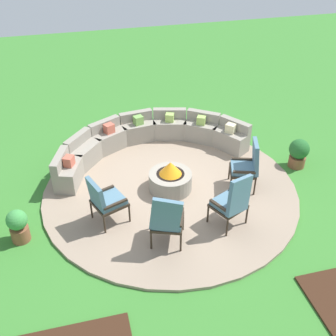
% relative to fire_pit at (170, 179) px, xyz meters
% --- Properties ---
extents(ground_plane, '(24.00, 24.00, 0.00)m').
position_rel_fire_pit_xyz_m(ground_plane, '(0.00, 0.00, -0.31)').
color(ground_plane, '#387A2D').
extents(patio_circle, '(5.29, 5.29, 0.06)m').
position_rel_fire_pit_xyz_m(patio_circle, '(0.00, 0.00, -0.28)').
color(patio_circle, gray).
rests_on(patio_circle, ground_plane).
extents(fire_pit, '(0.90, 0.90, 0.66)m').
position_rel_fire_pit_xyz_m(fire_pit, '(0.00, 0.00, 0.00)').
color(fire_pit, gray).
rests_on(fire_pit, patio_circle).
extents(curved_stone_bench, '(4.59, 2.17, 0.71)m').
position_rel_fire_pit_xyz_m(curved_stone_bench, '(-0.20, 1.61, 0.05)').
color(curved_stone_bench, gray).
rests_on(curved_stone_bench, patio_circle).
extents(lounge_chair_front_left, '(0.75, 0.73, 1.00)m').
position_rel_fire_pit_xyz_m(lounge_chair_front_left, '(-1.42, -0.69, 0.28)').
color(lounge_chair_front_left, '#2D2319').
rests_on(lounge_chair_front_left, patio_circle).
extents(lounge_chair_front_right, '(0.72, 0.75, 1.13)m').
position_rel_fire_pit_xyz_m(lounge_chair_front_right, '(-0.46, -1.52, 0.31)').
color(lounge_chair_front_right, '#2D2319').
rests_on(lounge_chair_front_right, patio_circle).
extents(lounge_chair_back_left, '(0.75, 0.75, 1.16)m').
position_rel_fire_pit_xyz_m(lounge_chair_back_left, '(0.81, -1.37, 0.33)').
color(lounge_chair_back_left, '#2D2319').
rests_on(lounge_chair_back_left, patio_circle).
extents(lounge_chair_back_right, '(0.69, 0.68, 1.11)m').
position_rel_fire_pit_xyz_m(lounge_chair_back_right, '(1.55, -0.33, 0.32)').
color(lounge_chair_back_right, '#2D2319').
rests_on(lounge_chair_back_right, patio_circle).
extents(potted_plant_0, '(0.37, 0.37, 0.66)m').
position_rel_fire_pit_xyz_m(potted_plant_0, '(-2.99, -0.73, 0.04)').
color(potted_plant_0, brown).
rests_on(potted_plant_0, ground_plane).
extents(potted_plant_1, '(0.45, 0.45, 0.68)m').
position_rel_fire_pit_xyz_m(potted_plant_1, '(3.03, 0.19, 0.05)').
color(potted_plant_1, brown).
rests_on(potted_plant_1, ground_plane).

